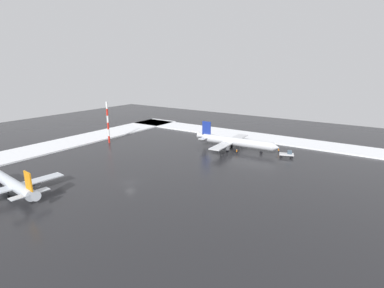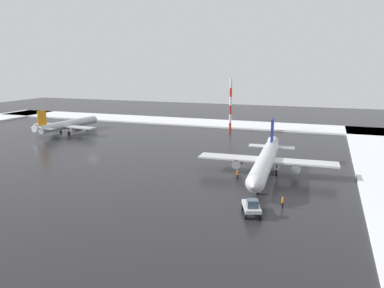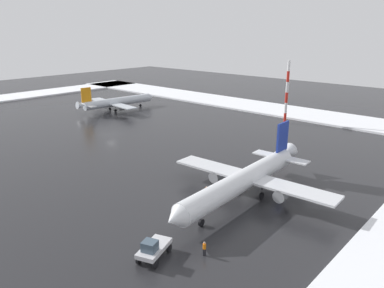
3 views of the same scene
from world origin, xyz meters
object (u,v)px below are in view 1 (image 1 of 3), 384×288
Objects in this scene: airplane_far_rear at (12,184)px; pushback_tug at (287,154)px; airplane_foreground_jet at (235,142)px; ground_crew_near_tug at (237,151)px; antenna_mast at (108,122)px; ground_crew_beside_wing at (279,150)px.

pushback_tug is (-65.98, 45.25, -1.35)m from airplane_far_rear.
airplane_foreground_jet is 18.49× the size of ground_crew_near_tug.
antenna_mast is (19.61, -64.93, 6.90)m from pushback_tug.
airplane_far_rear is at bearing 43.26° from ground_crew_near_tug.
ground_crew_near_tug and ground_crew_beside_wing have the same top height.
ground_crew_beside_wing is at bearing 118.74° from pushback_tug.
airplane_foreground_jet is at bearing -76.34° from ground_crew_near_tug.
ground_crew_beside_wing is (-9.45, 11.65, 0.00)m from ground_crew_near_tug.
airplane_foreground_jet is at bearing -106.20° from airplane_far_rear.
pushback_tug is 2.96× the size of ground_crew_near_tug.
pushback_tug is (-1.19, 18.90, -1.82)m from airplane_foreground_jet.
airplane_far_rear is at bearing -143.67° from pushback_tug.
airplane_far_rear is 15.68× the size of ground_crew_beside_wing.
antenna_mast is (18.42, -46.04, 5.08)m from airplane_foreground_jet.
airplane_far_rear is 50.67m from antenna_mast.
ground_crew_beside_wing is 65.51m from antenna_mast.
ground_crew_near_tug is 51.56m from antenna_mast.
airplane_foreground_jet reaches higher than ground_crew_beside_wing.
airplane_far_rear is at bearing -114.90° from airplane_foreground_jet.
airplane_foreground_jet is 6.24× the size of pushback_tug.
ground_crew_beside_wing is at bearing -161.68° from ground_crew_near_tug.
ground_crew_near_tug is 15.00m from ground_crew_beside_wing.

